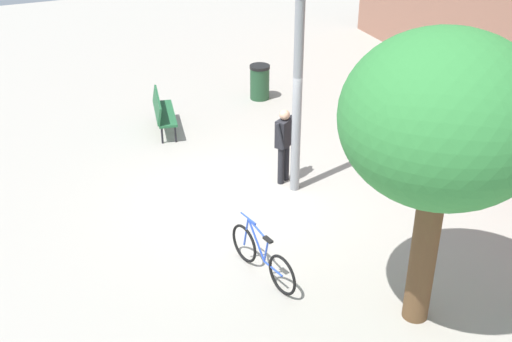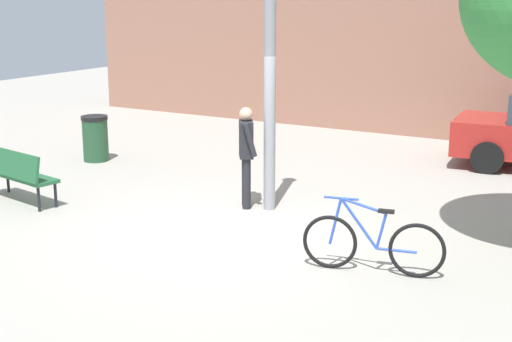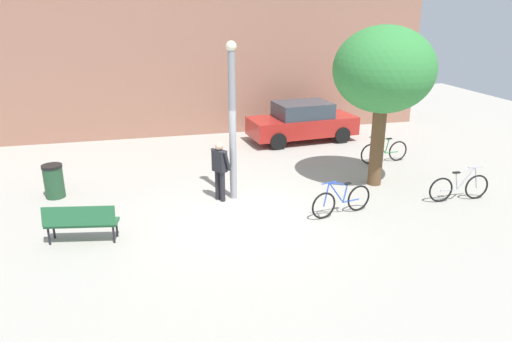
{
  "view_description": "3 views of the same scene",
  "coord_description": "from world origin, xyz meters",
  "px_view_note": "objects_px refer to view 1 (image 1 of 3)",
  "views": [
    {
      "loc": [
        10.86,
        -4.21,
        7.08
      ],
      "look_at": [
        0.14,
        0.21,
        0.72
      ],
      "focal_mm": 46.61,
      "sensor_mm": 36.0,
      "label": 1
    },
    {
      "loc": [
        5.46,
        -8.83,
        3.48
      ],
      "look_at": [
        -0.1,
        0.81,
        0.72
      ],
      "focal_mm": 50.78,
      "sensor_mm": 36.0,
      "label": 2
    },
    {
      "loc": [
        -2.4,
        -11.04,
        5.14
      ],
      "look_at": [
        0.27,
        -0.18,
        1.23
      ],
      "focal_mm": 33.4,
      "sensor_mm": 36.0,
      "label": 3
    }
  ],
  "objects_px": {
    "lamppost": "(298,87)",
    "person_by_lamppost": "(284,141)",
    "park_bench": "(162,110)",
    "bicycle_blue": "(262,257)",
    "trash_bin": "(260,82)",
    "plaza_tree": "(443,121)"
  },
  "relations": [
    {
      "from": "park_bench",
      "to": "lamppost",
      "type": "bearing_deg",
      "value": 24.87
    },
    {
      "from": "trash_bin",
      "to": "lamppost",
      "type": "bearing_deg",
      "value": -14.29
    },
    {
      "from": "lamppost",
      "to": "bicycle_blue",
      "type": "xyz_separation_m",
      "value": [
        2.47,
        -1.78,
        -1.91
      ]
    },
    {
      "from": "lamppost",
      "to": "person_by_lamppost",
      "type": "distance_m",
      "value": 1.39
    },
    {
      "from": "bicycle_blue",
      "to": "trash_bin",
      "type": "bearing_deg",
      "value": 157.61
    },
    {
      "from": "lamppost",
      "to": "bicycle_blue",
      "type": "bearing_deg",
      "value": -35.84
    },
    {
      "from": "park_bench",
      "to": "bicycle_blue",
      "type": "relative_size",
      "value": 0.93
    },
    {
      "from": "lamppost",
      "to": "trash_bin",
      "type": "height_order",
      "value": "lamppost"
    },
    {
      "from": "lamppost",
      "to": "bicycle_blue",
      "type": "relative_size",
      "value": 2.42
    },
    {
      "from": "trash_bin",
      "to": "park_bench",
      "type": "bearing_deg",
      "value": -71.61
    },
    {
      "from": "plaza_tree",
      "to": "bicycle_blue",
      "type": "height_order",
      "value": "plaza_tree"
    },
    {
      "from": "plaza_tree",
      "to": "bicycle_blue",
      "type": "bearing_deg",
      "value": -135.71
    },
    {
      "from": "person_by_lamppost",
      "to": "bicycle_blue",
      "type": "height_order",
      "value": "person_by_lamppost"
    },
    {
      "from": "person_by_lamppost",
      "to": "trash_bin",
      "type": "relative_size",
      "value": 1.74
    },
    {
      "from": "plaza_tree",
      "to": "trash_bin",
      "type": "height_order",
      "value": "plaza_tree"
    },
    {
      "from": "park_bench",
      "to": "trash_bin",
      "type": "distance_m",
      "value": 3.2
    },
    {
      "from": "park_bench",
      "to": "trash_bin",
      "type": "relative_size",
      "value": 1.73
    },
    {
      "from": "lamppost",
      "to": "person_by_lamppost",
      "type": "xyz_separation_m",
      "value": [
        -0.39,
        -0.08,
        -1.33
      ]
    },
    {
      "from": "park_bench",
      "to": "plaza_tree",
      "type": "xyz_separation_m",
      "value": [
        8.22,
        1.84,
        2.84
      ]
    },
    {
      "from": "lamppost",
      "to": "park_bench",
      "type": "height_order",
      "value": "lamppost"
    },
    {
      "from": "person_by_lamppost",
      "to": "bicycle_blue",
      "type": "bearing_deg",
      "value": -30.78
    },
    {
      "from": "lamppost",
      "to": "person_by_lamppost",
      "type": "relative_size",
      "value": 2.57
    }
  ]
}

